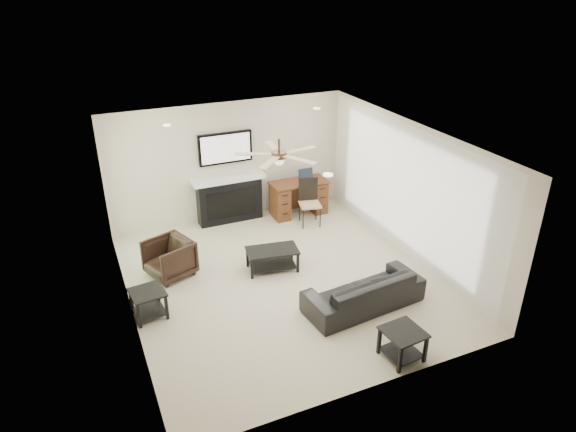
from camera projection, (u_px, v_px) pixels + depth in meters
name	position (u px, v px, depth m)	size (l,w,h in m)	color
room_shell	(291.00, 187.00, 8.23)	(5.50, 5.54, 2.52)	beige
sofa	(364.00, 291.00, 8.06)	(1.93, 0.75, 0.56)	black
armchair	(169.00, 258.00, 8.86)	(0.71, 0.73, 0.67)	black
coffee_table	(272.00, 259.00, 9.09)	(0.90, 0.50, 0.40)	black
end_table_near	(402.00, 344.00, 7.00)	(0.52, 0.52, 0.45)	black
end_table_left	(149.00, 304.00, 7.84)	(0.50, 0.50, 0.45)	black
fireplace_unit	(229.00, 179.00, 10.51)	(1.52, 0.34, 1.91)	black
desk	(299.00, 198.00, 11.07)	(1.22, 0.56, 0.76)	#3F210F
desk_chair	(310.00, 203.00, 10.57)	(0.42, 0.44, 0.97)	black
laptop	(308.00, 175.00, 10.91)	(0.33, 0.24, 0.23)	black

